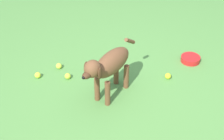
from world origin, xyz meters
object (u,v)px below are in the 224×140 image
Objects in this scene: tennis_ball_2 at (38,75)px; tennis_ball_1 at (68,76)px; tennis_ball_3 at (59,66)px; dog at (109,65)px; water_bowl at (190,59)px; tennis_ball_0 at (168,76)px.

tennis_ball_1 is at bearing -83.74° from tennis_ball_2.
dog is at bearing -120.65° from tennis_ball_3.
dog is 11.60× the size of tennis_ball_1.
tennis_ball_3 is (0.20, -0.18, 0.00)m from tennis_ball_2.
tennis_ball_2 is at bearing 96.26° from tennis_ball_1.
dog reaches higher than water_bowl.
tennis_ball_1 and tennis_ball_2 have the same top height.
tennis_ball_1 is 0.22m from tennis_ball_3.
tennis_ball_1 is 1.00× the size of tennis_ball_2.
tennis_ball_1 is at bearing -87.27° from dog.
water_bowl is (0.75, -0.82, -0.34)m from dog.
tennis_ball_1 is at bearing 112.76° from water_bowl.
dog reaches higher than tennis_ball_1.
tennis_ball_0 is 1.00× the size of tennis_ball_1.
tennis_ball_2 is (-0.21, 1.38, 0.00)m from tennis_ball_0.
tennis_ball_3 is (0.17, 0.15, 0.00)m from tennis_ball_1.
tennis_ball_2 is at bearing 138.73° from tennis_ball_3.
dog is 3.48× the size of water_bowl.
dog is at bearing 123.62° from tennis_ball_0.
tennis_ball_3 is at bearing 90.34° from tennis_ball_0.
tennis_ball_3 is (-0.01, 1.20, 0.00)m from tennis_ball_0.
tennis_ball_2 is 0.30× the size of water_bowl.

